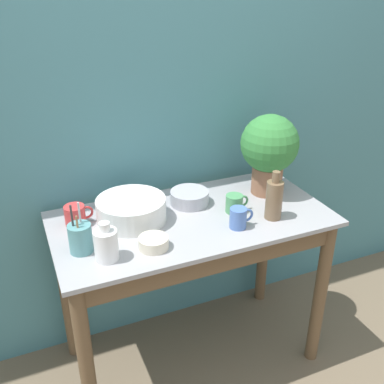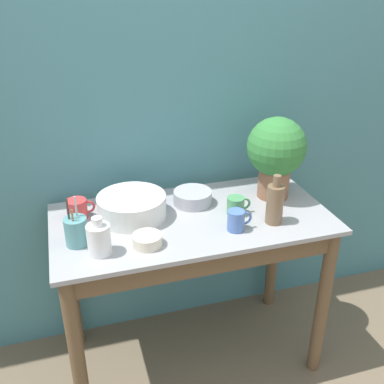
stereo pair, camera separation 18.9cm
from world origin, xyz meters
name	(u,v)px [view 2 (the right image)]	position (x,y,z in m)	size (l,w,h in m)	color
wall_back	(170,106)	(0.00, 0.66, 1.20)	(6.00, 0.05, 2.40)	teal
counter_table	(194,254)	(0.00, 0.28, 0.63)	(1.20, 0.60, 0.80)	brown
potted_plant	(276,151)	(0.42, 0.38, 1.03)	(0.27, 0.27, 0.38)	#8C5B42
bowl_wash_large	(132,207)	(-0.25, 0.38, 0.85)	(0.29, 0.29, 0.10)	silver
bottle_tall	(275,203)	(0.32, 0.16, 0.89)	(0.07, 0.07, 0.22)	brown
bottle_short	(99,239)	(-0.41, 0.14, 0.87)	(0.09, 0.09, 0.15)	white
mug_red	(78,209)	(-0.47, 0.43, 0.85)	(0.12, 0.09, 0.09)	#C63838
mug_blue	(237,220)	(0.14, 0.15, 0.85)	(0.11, 0.07, 0.09)	#4C70B7
mug_green	(236,206)	(0.19, 0.27, 0.84)	(0.11, 0.08, 0.08)	#4C935B
bowl_small_steel	(193,197)	(0.04, 0.42, 0.83)	(0.18, 0.18, 0.06)	#A8A8B2
bowl_small_cream	(147,240)	(-0.23, 0.14, 0.83)	(0.12, 0.12, 0.05)	beige
utensil_cup	(76,231)	(-0.49, 0.22, 0.86)	(0.09, 0.09, 0.20)	#569399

